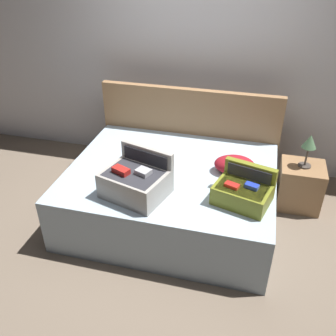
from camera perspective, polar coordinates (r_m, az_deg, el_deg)
ground_plane at (r=3.61m, az=-1.15°, el=-11.28°), size 12.00×12.00×0.00m
back_wall at (r=4.39m, az=4.68°, el=16.45°), size 8.00×0.10×2.60m
bed at (r=3.73m, az=0.46°, el=-4.03°), size 1.97×1.58×0.56m
headboard at (r=4.28m, az=3.21°, el=5.18°), size 2.01×0.08×1.09m
hard_case_large at (r=3.19m, az=-4.99°, el=-1.98°), size 0.61×0.55×0.38m
hard_case_medium at (r=3.17m, az=11.46°, el=-3.51°), size 0.53×0.46×0.29m
pillow_near_headboard at (r=3.56m, az=10.17°, el=0.51°), size 0.41×0.30×0.16m
nightstand at (r=4.15m, az=19.59°, el=-2.57°), size 0.44×0.40×0.48m
table_lamp at (r=3.91m, az=20.90°, el=3.49°), size 0.14×0.14×0.35m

